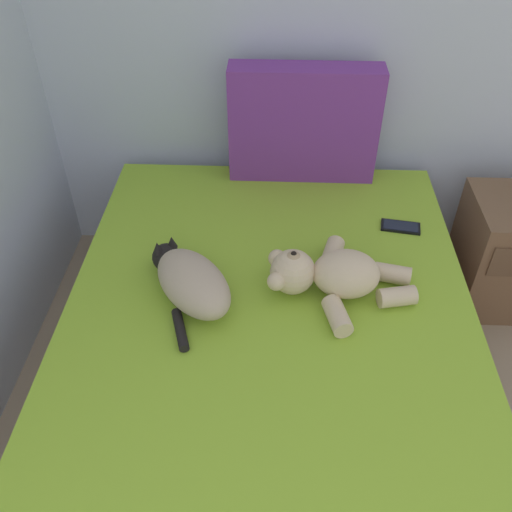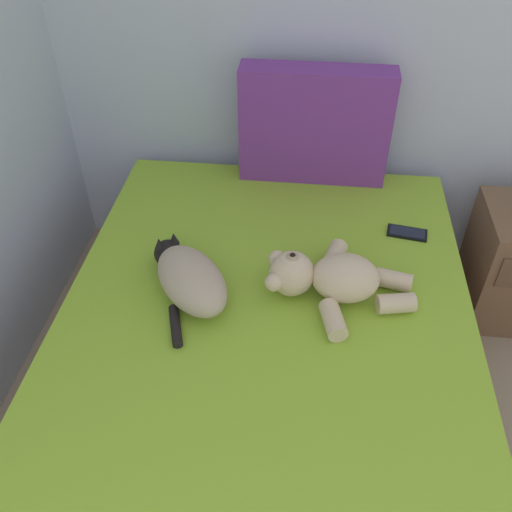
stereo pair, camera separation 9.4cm
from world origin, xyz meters
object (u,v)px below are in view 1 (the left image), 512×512
at_px(patterned_cushion, 303,124).
at_px(teddy_bear, 331,275).
at_px(cell_phone, 401,227).
at_px(cat, 190,281).
at_px(bed, 268,375).

bearing_deg(patterned_cushion, teddy_bear, -83.34).
xyz_separation_m(patterned_cushion, cell_phone, (0.38, -0.36, -0.24)).
bearing_deg(cell_phone, patterned_cushion, 136.12).
relative_size(cat, cell_phone, 2.73).
bearing_deg(cell_phone, cat, -151.82).
bearing_deg(bed, patterned_cushion, 82.66).
xyz_separation_m(bed, cell_phone, (0.49, 0.53, 0.26)).
xyz_separation_m(cat, cell_phone, (0.75, 0.40, -0.07)).
bearing_deg(cell_phone, teddy_bear, -129.86).
height_order(teddy_bear, cell_phone, teddy_bear).
height_order(patterned_cushion, cell_phone, patterned_cushion).
distance_m(bed, patterned_cushion, 1.03).
height_order(patterned_cushion, cat, patterned_cushion).
bearing_deg(cat, patterned_cushion, 63.93).
bearing_deg(cell_phone, bed, -133.10).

